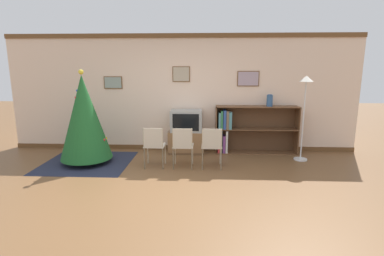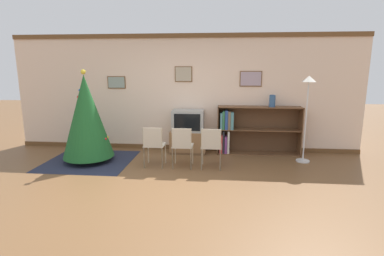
{
  "view_description": "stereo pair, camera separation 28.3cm",
  "coord_description": "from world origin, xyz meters",
  "views": [
    {
      "loc": [
        0.58,
        -4.54,
        1.98
      ],
      "look_at": [
        0.3,
        1.34,
        0.76
      ],
      "focal_mm": 28.0,
      "sensor_mm": 36.0,
      "label": 1
    },
    {
      "loc": [
        0.86,
        -4.52,
        1.98
      ],
      "look_at": [
        0.3,
        1.34,
        0.76
      ],
      "focal_mm": 28.0,
      "sensor_mm": 36.0,
      "label": 2
    }
  ],
  "objects": [
    {
      "name": "folding_chair_center",
      "position": [
        0.13,
        1.08,
        0.47
      ],
      "size": [
        0.4,
        0.4,
        0.82
      ],
      "color": "#BCB29E",
      "rests_on": "ground_plane"
    },
    {
      "name": "folding_chair_right",
      "position": [
        0.7,
        1.08,
        0.47
      ],
      "size": [
        0.4,
        0.4,
        0.82
      ],
      "color": "#BCB29E",
      "rests_on": "ground_plane"
    },
    {
      "name": "folding_chair_left",
      "position": [
        -0.43,
        1.08,
        0.47
      ],
      "size": [
        0.4,
        0.4,
        0.82
      ],
      "color": "#BCB29E",
      "rests_on": "ground_plane"
    },
    {
      "name": "area_rug",
      "position": [
        -1.89,
        1.32,
        0.0
      ],
      "size": [
        1.77,
        1.65,
        0.01
      ],
      "color": "#23283D",
      "rests_on": "ground_plane"
    },
    {
      "name": "standing_lamp",
      "position": [
        2.62,
        1.73,
        1.37
      ],
      "size": [
        0.28,
        0.28,
        1.79
      ],
      "color": "silver",
      "rests_on": "ground_plane"
    },
    {
      "name": "ground_plane",
      "position": [
        0.0,
        0.0,
        0.0
      ],
      "size": [
        24.0,
        24.0,
        0.0
      ],
      "primitive_type": "plane",
      "color": "brown"
    },
    {
      "name": "wall_back",
      "position": [
        0.0,
        2.47,
        1.35
      ],
      "size": [
        8.15,
        0.11,
        2.7
      ],
      "color": "beige",
      "rests_on": "ground_plane"
    },
    {
      "name": "television",
      "position": [
        0.13,
        2.17,
        0.75
      ],
      "size": [
        0.71,
        0.46,
        0.49
      ],
      "color": "#9E9E99",
      "rests_on": "tv_console"
    },
    {
      "name": "vase",
      "position": [
        2.0,
        2.23,
        1.22
      ],
      "size": [
        0.14,
        0.14,
        0.27
      ],
      "color": "#335684",
      "rests_on": "bookshelf"
    },
    {
      "name": "bookshelf",
      "position": [
        1.44,
        2.25,
        0.54
      ],
      "size": [
        1.87,
        0.36,
        1.09
      ],
      "color": "brown",
      "rests_on": "ground_plane"
    },
    {
      "name": "christmas_tree",
      "position": [
        -1.89,
        1.32,
        0.96
      ],
      "size": [
        1.04,
        1.04,
        1.91
      ],
      "color": "maroon",
      "rests_on": "area_rug"
    },
    {
      "name": "tv_console",
      "position": [
        0.13,
        2.17,
        0.26
      ],
      "size": [
        0.82,
        0.47,
        0.51
      ],
      "color": "brown",
      "rests_on": "ground_plane"
    }
  ]
}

